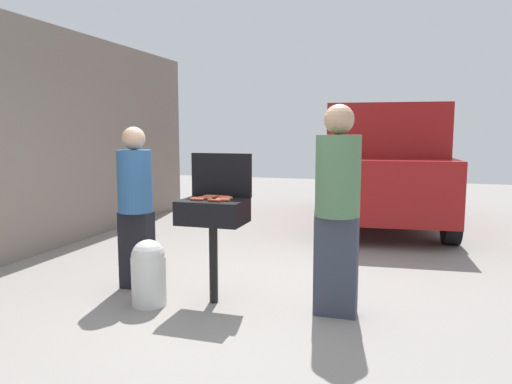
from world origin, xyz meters
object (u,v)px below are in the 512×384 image
object	(u,v)px
hot_dog_2	(224,197)
hot_dog_6	(199,198)
person_left	(136,202)
person_right	(337,203)
hot_dog_5	(226,198)
hot_dog_8	(215,200)
hot_dog_3	(223,200)
hot_dog_0	(210,197)
propane_tank	(149,271)
hot_dog_9	(212,196)
hot_dog_7	(206,198)
bbq_grill	(213,216)
hot_dog_1	(197,199)
hot_dog_4	(224,199)
parked_minivan	(383,165)

from	to	relation	value
hot_dog_2	hot_dog_6	bearing A→B (deg)	-138.20
person_left	person_right	size ratio (longest dim) A/B	0.90
hot_dog_5	hot_dog_8	distance (m)	0.20
hot_dog_8	hot_dog_5	bearing A→B (deg)	79.91
hot_dog_8	hot_dog_3	bearing A→B (deg)	39.24
hot_dog_0	propane_tank	bearing A→B (deg)	-144.95
person_left	hot_dog_9	bearing A→B (deg)	5.19
hot_dog_7	propane_tank	distance (m)	0.86
hot_dog_0	person_left	bearing A→B (deg)	174.89
hot_dog_3	propane_tank	world-z (taller)	hot_dog_3
hot_dog_6	bbq_grill	bearing A→B (deg)	12.71
hot_dog_1	hot_dog_4	size ratio (longest dim) A/B	1.00
hot_dog_9	hot_dog_6	bearing A→B (deg)	-110.16
person_left	hot_dog_8	bearing A→B (deg)	-9.19
hot_dog_0	person_right	world-z (taller)	person_right
hot_dog_3	hot_dog_5	bearing A→B (deg)	99.01
hot_dog_8	propane_tank	world-z (taller)	hot_dog_8
parked_minivan	hot_dog_4	bearing A→B (deg)	70.52
hot_dog_0	person_left	world-z (taller)	person_left
hot_dog_1	hot_dog_9	bearing A→B (deg)	76.29
hot_dog_5	hot_dog_9	xyz separation A→B (m)	(-0.16, 0.06, 0.00)
hot_dog_4	hot_dog_8	world-z (taller)	same
hot_dog_1	hot_dog_6	distance (m)	0.06
bbq_grill	hot_dog_7	world-z (taller)	hot_dog_7
hot_dog_0	propane_tank	size ratio (longest dim) A/B	0.21
hot_dog_4	parked_minivan	xyz separation A→B (m)	(1.19, 4.59, 0.04)
person_right	hot_dog_0	bearing A→B (deg)	8.38
hot_dog_1	hot_dog_8	bearing A→B (deg)	-8.16
hot_dog_7	hot_dog_3	bearing A→B (deg)	-21.95
hot_dog_7	parked_minivan	world-z (taller)	parked_minivan
hot_dog_4	hot_dog_0	bearing A→B (deg)	154.79
hot_dog_0	hot_dog_9	size ratio (longest dim) A/B	1.00
hot_dog_7	hot_dog_8	world-z (taller)	same
bbq_grill	hot_dog_8	xyz separation A→B (m)	(0.06, -0.12, 0.16)
hot_dog_4	hot_dog_5	distance (m)	0.08
hot_dog_1	propane_tank	bearing A→B (deg)	-160.00
person_left	hot_dog_5	bearing A→B (deg)	2.20
person_left	hot_dog_4	bearing A→B (deg)	-2.02
hot_dog_2	hot_dog_9	distance (m)	0.12
propane_tank	person_right	world-z (taller)	person_right
hot_dog_5	bbq_grill	bearing A→B (deg)	-140.13
hot_dog_8	person_left	bearing A→B (deg)	163.99
bbq_grill	parked_minivan	distance (m)	4.78
hot_dog_1	hot_dog_4	xyz separation A→B (m)	(0.23, 0.10, 0.00)
hot_dog_0	person_right	xyz separation A→B (m)	(1.21, -0.05, 0.00)
hot_dog_0	hot_dog_2	xyz separation A→B (m)	(0.12, 0.04, 0.00)
hot_dog_7	hot_dog_4	bearing A→B (deg)	-1.81
hot_dog_0	hot_dog_2	distance (m)	0.13
hot_dog_0	hot_dog_5	size ratio (longest dim) A/B	1.00
hot_dog_7	hot_dog_9	size ratio (longest dim) A/B	1.00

